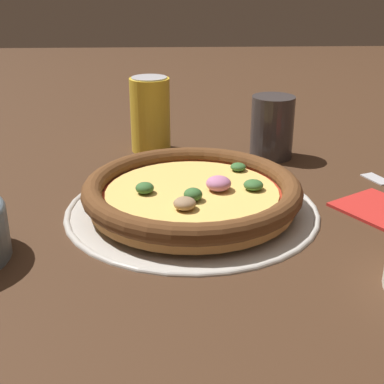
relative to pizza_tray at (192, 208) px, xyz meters
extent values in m
plane|color=#3D2616|center=(0.00, 0.00, 0.00)|extent=(3.00, 3.00, 0.00)
cylinder|color=#B7B2A8|center=(0.00, 0.00, 0.00)|extent=(0.32, 0.32, 0.00)
torus|color=#B7B2A8|center=(0.00, 0.00, 0.00)|extent=(0.32, 0.32, 0.01)
cylinder|color=#BC7F42|center=(0.00, 0.00, 0.01)|extent=(0.26, 0.26, 0.02)
torus|color=#563319|center=(0.00, 0.00, 0.03)|extent=(0.28, 0.28, 0.03)
cylinder|color=#A32D19|center=(0.00, 0.00, 0.02)|extent=(0.23, 0.23, 0.00)
cylinder|color=#E5B75B|center=(0.00, 0.00, 0.02)|extent=(0.22, 0.22, 0.00)
ellipsoid|color=#33602D|center=(0.07, -0.07, 0.03)|extent=(0.03, 0.03, 0.01)
ellipsoid|color=#8E7051|center=(-0.06, 0.01, 0.03)|extent=(0.04, 0.04, 0.01)
ellipsoid|color=#B26B93|center=(0.00, -0.03, 0.03)|extent=(0.04, 0.04, 0.02)
ellipsoid|color=#33602D|center=(0.00, -0.08, 0.03)|extent=(0.03, 0.03, 0.01)
ellipsoid|color=#33602D|center=(-0.03, 0.00, 0.03)|extent=(0.03, 0.03, 0.02)
ellipsoid|color=#33602D|center=(-0.01, 0.06, 0.03)|extent=(0.03, 0.03, 0.01)
cylinder|color=#383333|center=(0.20, -0.14, 0.05)|extent=(0.07, 0.07, 0.10)
cube|color=#B7B7BC|center=(0.10, -0.28, 0.00)|extent=(0.05, 0.04, 0.00)
cylinder|color=gold|center=(0.25, 0.06, 0.06)|extent=(0.07, 0.07, 0.12)
cylinder|color=#BCBCC1|center=(0.25, 0.06, 0.12)|extent=(0.06, 0.06, 0.00)
camera|label=1|loc=(-0.62, 0.03, 0.29)|focal=50.00mm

